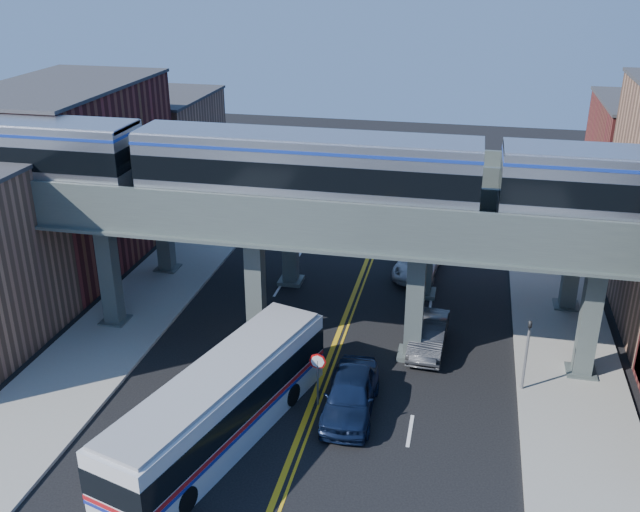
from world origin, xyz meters
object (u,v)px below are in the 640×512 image
object	(u,v)px
stop_sign	(318,371)
car_lane_b	(429,335)
car_lane_c	(418,262)
traffic_signal	(527,348)
car_lane_d	(421,222)
transit_train	(306,168)
car_lane_a	(351,394)
transit_bus	(221,406)

from	to	relation	value
stop_sign	car_lane_b	bearing A→B (deg)	53.25
stop_sign	car_lane_c	bearing A→B (deg)	78.37
traffic_signal	car_lane_c	xyz separation A→B (m)	(-5.80, 12.04, -1.55)
car_lane_c	car_lane_d	distance (m)	6.93
transit_train	car_lane_a	distance (m)	10.39
car_lane_a	car_lane_b	size ratio (longest dim) A/B	1.11
car_lane_a	car_lane_b	xyz separation A→B (m)	(2.91, 6.10, -0.12)
stop_sign	traffic_signal	xyz separation A→B (m)	(8.90, 3.00, 0.54)
transit_bus	car_lane_a	distance (m)	5.73
stop_sign	transit_bus	xyz separation A→B (m)	(-3.32, -3.20, -0.11)
car_lane_c	car_lane_b	bearing A→B (deg)	-76.26
car_lane_b	car_lane_d	world-z (taller)	car_lane_b
car_lane_d	traffic_signal	bearing A→B (deg)	-65.04
traffic_signal	car_lane_c	bearing A→B (deg)	115.73
traffic_signal	car_lane_c	size ratio (longest dim) A/B	0.76
transit_train	traffic_signal	size ratio (longest dim) A/B	11.99
transit_bus	car_lane_c	bearing A→B (deg)	-3.14
car_lane_b	car_lane_d	size ratio (longest dim) A/B	0.89
transit_train	car_lane_c	xyz separation A→B (m)	(4.74, 10.04, -8.60)
transit_train	stop_sign	xyz separation A→B (m)	(1.65, -5.00, -7.59)
car_lane_a	car_lane_b	bearing A→B (deg)	63.17
transit_train	stop_sign	distance (m)	9.23
car_lane_b	car_lane_a	bearing A→B (deg)	-113.03
stop_sign	car_lane_d	bearing A→B (deg)	83.04
transit_train	stop_sign	size ratio (longest dim) A/B	18.69
stop_sign	transit_train	bearing A→B (deg)	108.24
car_lane_a	car_lane_d	world-z (taller)	car_lane_a
stop_sign	transit_bus	world-z (taller)	transit_bus
transit_train	car_lane_c	world-z (taller)	transit_train
transit_train	car_lane_a	bearing A→B (deg)	-58.77
stop_sign	transit_bus	bearing A→B (deg)	-136.08
transit_train	transit_bus	size ratio (longest dim) A/B	3.87
stop_sign	traffic_signal	size ratio (longest dim) A/B	0.64
car_lane_b	car_lane_c	distance (m)	9.23
car_lane_a	car_lane_d	distance (m)	22.18
car_lane_c	car_lane_d	bearing A→B (deg)	98.97
traffic_signal	car_lane_b	distance (m)	5.56
stop_sign	traffic_signal	world-z (taller)	traffic_signal
car_lane_a	car_lane_d	bearing A→B (deg)	85.63
car_lane_a	car_lane_b	world-z (taller)	car_lane_a
car_lane_a	car_lane_c	xyz separation A→B (m)	(1.60, 15.24, -0.16)
transit_train	car_lane_a	size ratio (longest dim) A/B	9.21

